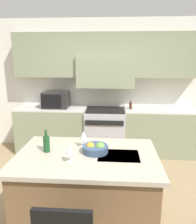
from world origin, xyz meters
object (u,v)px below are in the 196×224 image
(microwave, at_px, (56,100))
(fruit_bowl, at_px, (95,148))
(wine_glass_near, at_px, (70,149))
(range_stove, at_px, (105,131))
(wine_glass_far, at_px, (83,136))
(wine_bottle, at_px, (47,144))
(oil_bottle_on_counter, at_px, (131,106))

(microwave, relative_size, fruit_bowl, 1.78)
(microwave, height_order, wine_glass_near, microwave)
(range_stove, bearing_deg, fruit_bowl, -90.87)
(range_stove, relative_size, wine_glass_far, 4.66)
(wine_glass_far, bearing_deg, microwave, 113.28)
(wine_glass_far, height_order, fruit_bowl, wine_glass_far)
(wine_bottle, bearing_deg, microwave, 101.61)
(microwave, height_order, oil_bottle_on_counter, microwave)
(range_stove, height_order, wine_glass_far, wine_glass_far)
(microwave, distance_m, wine_glass_near, 2.40)
(wine_bottle, relative_size, wine_glass_near, 1.28)
(oil_bottle_on_counter, bearing_deg, wine_glass_near, -108.86)
(range_stove, bearing_deg, microwave, 178.93)
(wine_bottle, height_order, oil_bottle_on_counter, wine_bottle)
(wine_bottle, relative_size, oil_bottle_on_counter, 1.38)
(microwave, distance_m, wine_bottle, 2.11)
(wine_glass_near, bearing_deg, microwave, 107.73)
(microwave, xyz_separation_m, wine_glass_near, (0.73, -2.29, -0.05))
(wine_glass_far, bearing_deg, wine_glass_near, -101.82)
(range_stove, xyz_separation_m, wine_glass_near, (-0.27, -2.27, 0.59))
(range_stove, relative_size, fruit_bowl, 3.23)
(microwave, distance_m, fruit_bowl, 2.26)
(wine_bottle, xyz_separation_m, fruit_bowl, (0.54, 0.02, -0.05))
(range_stove, relative_size, oil_bottle_on_counter, 5.02)
(range_stove, bearing_deg, wine_bottle, -105.69)
(microwave, xyz_separation_m, wine_bottle, (0.42, -2.06, -0.09))
(fruit_bowl, relative_size, oil_bottle_on_counter, 1.56)
(wine_bottle, xyz_separation_m, wine_glass_far, (0.39, 0.17, 0.04))
(range_stove, distance_m, oil_bottle_on_counter, 0.75)
(microwave, bearing_deg, wine_glass_far, -66.72)
(oil_bottle_on_counter, bearing_deg, wine_bottle, -117.98)
(range_stove, relative_size, microwave, 1.82)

